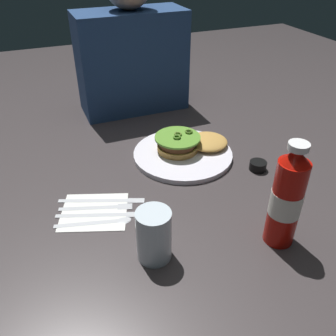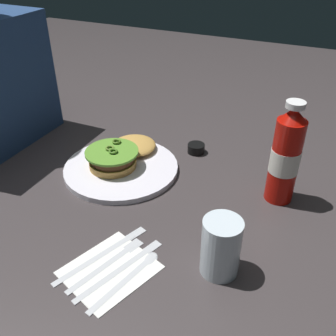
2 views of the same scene
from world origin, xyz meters
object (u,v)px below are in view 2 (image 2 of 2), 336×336
at_px(burger_sandwich, 121,153).
at_px(spoon_utensil, 135,271).
at_px(water_glass, 221,247).
at_px(butter_knife, 125,265).
at_px(steak_knife, 108,250).
at_px(condiment_cup, 196,148).
at_px(dinner_plate, 121,168).
at_px(napkin, 110,270).
at_px(ketchup_bottle, 285,157).
at_px(fork_utensil, 112,259).

relative_size(burger_sandwich, spoon_utensil, 1.29).
xyz_separation_m(water_glass, butter_knife, (-0.07, 0.16, -0.05)).
xyz_separation_m(butter_knife, steak_knife, (0.02, 0.05, 0.00)).
bearing_deg(condiment_cup, butter_knife, -176.22).
bearing_deg(dinner_plate, condiment_cup, -40.64).
relative_size(spoon_utensil, butter_knife, 0.88).
xyz_separation_m(burger_sandwich, napkin, (-0.33, -0.17, -0.03)).
bearing_deg(butter_knife, napkin, 132.12).
bearing_deg(steak_knife, water_glass, -77.43).
height_order(water_glass, butter_knife, water_glass).
height_order(ketchup_bottle, butter_knife, ketchup_bottle).
bearing_deg(steak_knife, butter_knife, -110.85).
distance_m(dinner_plate, napkin, 0.34).
relative_size(burger_sandwich, ketchup_bottle, 0.93).
bearing_deg(burger_sandwich, napkin, -153.09).
height_order(dinner_plate, burger_sandwich, burger_sandwich).
bearing_deg(condiment_cup, water_glass, -153.31).
relative_size(spoon_utensil, steak_knife, 0.85).
distance_m(dinner_plate, burger_sandwich, 0.04).
bearing_deg(condiment_cup, ketchup_bottle, -114.73).
relative_size(ketchup_bottle, water_glass, 2.10).
bearing_deg(dinner_plate, burger_sandwich, 29.54).
distance_m(condiment_cup, fork_utensil, 0.45).
bearing_deg(dinner_plate, butter_knife, -148.39).
distance_m(napkin, fork_utensil, 0.02).
height_order(burger_sandwich, napkin, burger_sandwich).
xyz_separation_m(dinner_plate, ketchup_bottle, (0.05, -0.39, 0.11)).
height_order(dinner_plate, butter_knife, dinner_plate).
bearing_deg(butter_knife, water_glass, -67.60).
distance_m(napkin, butter_knife, 0.03).
relative_size(dinner_plate, condiment_cup, 6.15).
height_order(dinner_plate, fork_utensil, dinner_plate).
bearing_deg(steak_knife, dinner_plate, 25.03).
bearing_deg(napkin, burger_sandwich, 26.91).
distance_m(dinner_plate, condiment_cup, 0.22).
height_order(ketchup_bottle, fork_utensil, ketchup_bottle).
height_order(condiment_cup, steak_knife, condiment_cup).
relative_size(burger_sandwich, water_glass, 1.94).
bearing_deg(burger_sandwich, spoon_utensil, -145.99).
relative_size(condiment_cup, fork_utensil, 0.27).
bearing_deg(water_glass, butter_knife, 112.40).
bearing_deg(ketchup_bottle, burger_sandwich, 93.72).
relative_size(water_glass, steak_knife, 0.56).
bearing_deg(burger_sandwich, fork_utensil, -152.48).
bearing_deg(condiment_cup, fork_utensil, -179.92).
bearing_deg(burger_sandwich, dinner_plate, -150.46).
bearing_deg(fork_utensil, dinner_plate, 27.32).
bearing_deg(dinner_plate, fork_utensil, -152.68).
xyz_separation_m(ketchup_bottle, condiment_cup, (0.11, 0.25, -0.10)).
bearing_deg(spoon_utensil, butter_knife, 74.54).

